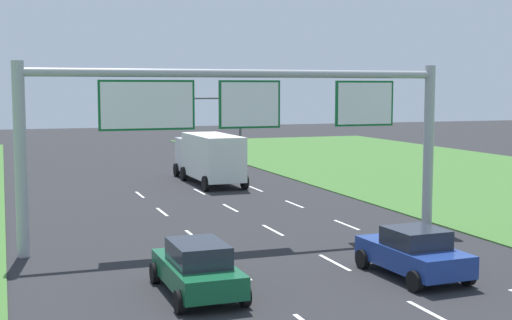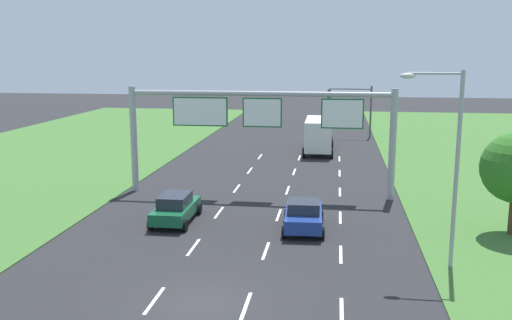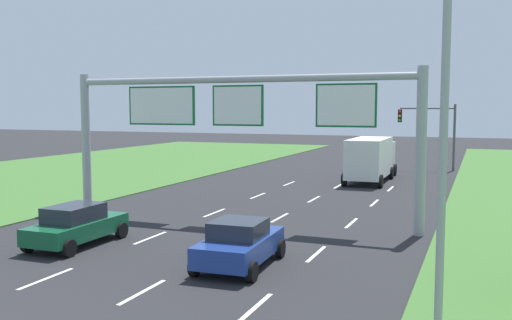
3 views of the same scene
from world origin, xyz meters
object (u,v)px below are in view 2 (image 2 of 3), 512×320
at_px(car_lead_silver, 304,215).
at_px(box_truck, 319,133).
at_px(street_lamp, 448,152).
at_px(sign_gantry, 259,120).
at_px(car_near_red, 176,208).
at_px(traffic_light_mast, 353,102).

bearing_deg(car_lead_silver, box_truck, 87.36).
height_order(car_lead_silver, street_lamp, street_lamp).
distance_m(box_truck, sign_gantry, 17.67).
xyz_separation_m(car_near_red, street_lamp, (13.29, -4.87, 4.28)).
relative_size(car_lead_silver, street_lamp, 0.49).
height_order(car_near_red, traffic_light_mast, traffic_light_mast).
bearing_deg(car_lead_silver, sign_gantry, 112.48).
bearing_deg(street_lamp, box_truck, 102.32).
xyz_separation_m(car_near_red, traffic_light_mast, (10.34, 33.01, 3.07)).
distance_m(car_near_red, sign_gantry, 8.66).
height_order(car_near_red, car_lead_silver, car_lead_silver).
height_order(box_truck, sign_gantry, sign_gantry).
relative_size(car_lead_silver, box_truck, 0.49).
relative_size(car_near_red, car_lead_silver, 1.03).
bearing_deg(traffic_light_mast, sign_gantry, -104.05).
xyz_separation_m(car_near_red, sign_gantry, (3.74, 6.63, 4.13)).
bearing_deg(street_lamp, car_lead_silver, 144.50).
height_order(car_lead_silver, traffic_light_mast, traffic_light_mast).
xyz_separation_m(sign_gantry, traffic_light_mast, (6.60, 26.37, -1.06)).
bearing_deg(car_lead_silver, street_lamp, -38.10).
xyz_separation_m(sign_gantry, street_lamp, (9.55, -11.51, 0.15)).
height_order(traffic_light_mast, street_lamp, street_lamp).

